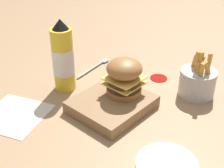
% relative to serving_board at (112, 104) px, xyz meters
% --- Properties ---
extents(ground_plane, '(6.00, 6.00, 0.00)m').
position_rel_serving_board_xyz_m(ground_plane, '(0.05, 0.01, -0.02)').
color(ground_plane, '#9E7A56').
extents(serving_board, '(0.21, 0.19, 0.03)m').
position_rel_serving_board_xyz_m(serving_board, '(0.00, 0.00, 0.00)').
color(serving_board, olive).
rests_on(serving_board, ground_plane).
extents(burger, '(0.10, 0.10, 0.11)m').
position_rel_serving_board_xyz_m(burger, '(0.04, -0.00, 0.07)').
color(burger, '#9E6638').
rests_on(burger, serving_board).
extents(ketchup_bottle, '(0.07, 0.07, 0.23)m').
position_rel_serving_board_xyz_m(ketchup_bottle, '(-0.01, 0.19, 0.09)').
color(ketchup_bottle, yellow).
rests_on(ketchup_bottle, ground_plane).
extents(fries_basket, '(0.11, 0.11, 0.15)m').
position_rel_serving_board_xyz_m(fries_basket, '(0.23, -0.14, 0.03)').
color(fries_basket, '#B7B7BC').
rests_on(fries_basket, ground_plane).
extents(spoon, '(0.18, 0.04, 0.01)m').
position_rel_serving_board_xyz_m(spoon, '(0.17, 0.22, -0.01)').
color(spoon, '#B2B2B7').
rests_on(spoon, ground_plane).
extents(ketchup_puddle, '(0.06, 0.06, 0.00)m').
position_rel_serving_board_xyz_m(ketchup_puddle, '(0.24, 0.00, -0.02)').
color(ketchup_puddle, '#9E140F').
rests_on(ketchup_puddle, ground_plane).
extents(parchment_square, '(0.22, 0.22, 0.00)m').
position_rel_serving_board_xyz_m(parchment_square, '(-0.21, 0.18, -0.02)').
color(parchment_square, beige).
rests_on(parchment_square, ground_plane).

